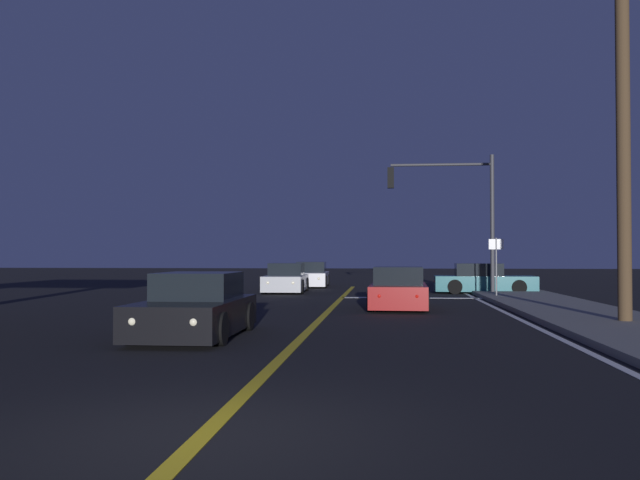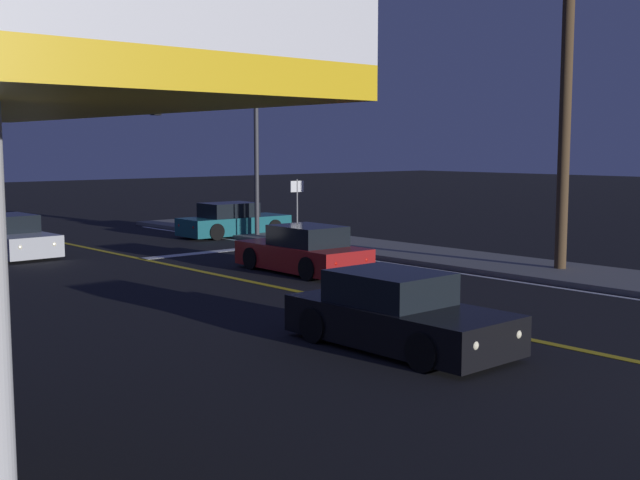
% 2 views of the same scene
% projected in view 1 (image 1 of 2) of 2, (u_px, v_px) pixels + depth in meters
% --- Properties ---
extents(ground_plane, '(160.00, 160.00, 0.00)m').
position_uv_depth(ground_plane, '(204.00, 436.00, 6.35)').
color(ground_plane, black).
extents(sidewalk_right, '(3.20, 40.10, 0.15)m').
position_uv_depth(sidewalk_right, '(602.00, 321.00, 16.75)').
color(sidewalk_right, slate).
rests_on(sidewalk_right, ground).
extents(lane_line_center, '(0.20, 37.87, 0.01)m').
position_uv_depth(lane_line_center, '(319.00, 321.00, 17.43)').
color(lane_line_center, gold).
rests_on(lane_line_center, ground).
extents(lane_line_edge_right, '(0.16, 37.87, 0.01)m').
position_uv_depth(lane_line_edge_right, '(526.00, 323.00, 16.93)').
color(lane_line_edge_right, white).
rests_on(lane_line_edge_right, ground).
extents(stop_bar, '(5.51, 0.50, 0.01)m').
position_uv_depth(stop_bar, '(411.00, 298.00, 26.76)').
color(stop_bar, white).
rests_on(stop_bar, ground).
extents(car_mid_block_silver, '(1.95, 4.20, 1.34)m').
position_uv_depth(car_mid_block_silver, '(286.00, 280.00, 30.85)').
color(car_mid_block_silver, '#B2B5BA').
rests_on(car_mid_block_silver, ground).
extents(car_following_oncoming_black, '(1.93, 4.27, 1.34)m').
position_uv_depth(car_following_oncoming_black, '(196.00, 309.00, 14.10)').
color(car_following_oncoming_black, black).
rests_on(car_following_oncoming_black, ground).
extents(car_far_approaching_red, '(1.94, 4.29, 1.34)m').
position_uv_depth(car_far_approaching_red, '(398.00, 290.00, 21.43)').
color(car_far_approaching_red, maroon).
rests_on(car_far_approaching_red, ground).
extents(car_parked_curb_teal, '(4.50, 1.94, 1.34)m').
position_uv_depth(car_parked_curb_teal, '(483.00, 280.00, 30.04)').
color(car_parked_curb_teal, '#195960').
rests_on(car_parked_curb_teal, ground).
extents(car_lead_oncoming_white, '(2.00, 4.71, 1.34)m').
position_uv_depth(car_lead_oncoming_white, '(311.00, 276.00, 36.41)').
color(car_lead_oncoming_white, silver).
rests_on(car_lead_oncoming_white, ground).
extents(traffic_signal_near_right, '(4.57, 0.28, 6.03)m').
position_uv_depth(traffic_signal_near_right, '(454.00, 201.00, 28.95)').
color(traffic_signal_near_right, '#38383D').
rests_on(traffic_signal_near_right, ground).
extents(utility_pole_right, '(1.82, 0.33, 10.52)m').
position_uv_depth(utility_pole_right, '(623.00, 100.00, 16.10)').
color(utility_pole_right, '#4C3823').
rests_on(utility_pole_right, ground).
extents(street_sign_corner, '(0.56, 0.07, 2.38)m').
position_uv_depth(street_sign_corner, '(496.00, 258.00, 25.98)').
color(street_sign_corner, slate).
rests_on(street_sign_corner, ground).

